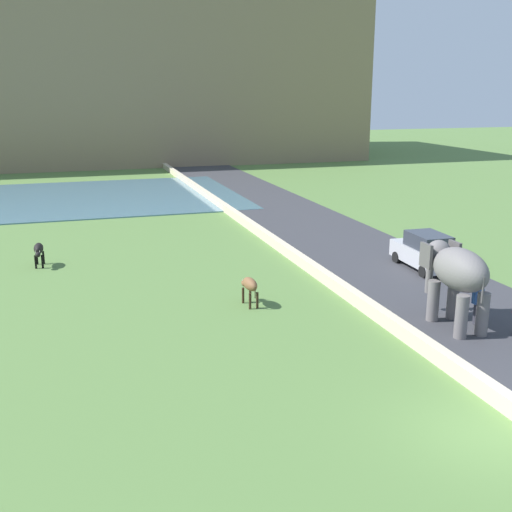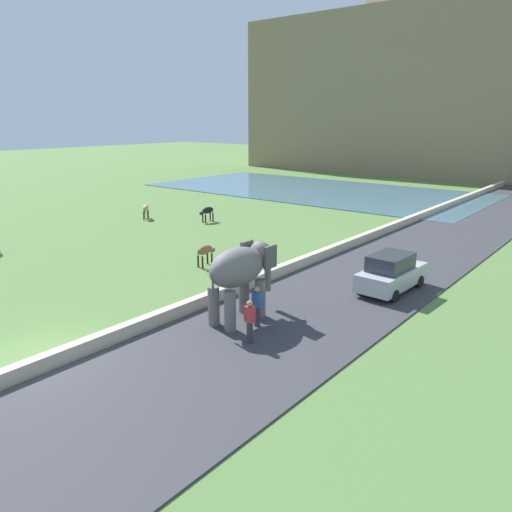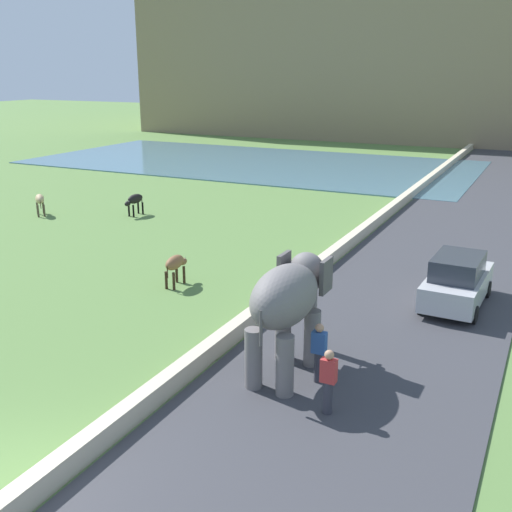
{
  "view_description": "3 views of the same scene",
  "coord_description": "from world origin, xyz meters",
  "px_view_note": "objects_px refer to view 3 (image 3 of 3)",
  "views": [
    {
      "loc": [
        -9.74,
        -11.59,
        8.37
      ],
      "look_at": [
        -2.33,
        12.08,
        1.73
      ],
      "focal_mm": 43.86,
      "sensor_mm": 36.0,
      "label": 1
    },
    {
      "loc": [
        15.26,
        -7.13,
        7.69
      ],
      "look_at": [
        1.76,
        9.58,
        1.69
      ],
      "focal_mm": 34.74,
      "sensor_mm": 36.0,
      "label": 2
    },
    {
      "loc": [
        9.1,
        -6.79,
        7.65
      ],
      "look_at": [
        0.74,
        10.23,
        1.85
      ],
      "focal_mm": 43.43,
      "sensor_mm": 36.0,
      "label": 3
    }
  ],
  "objects_px": {
    "person_trailing": "(328,381)",
    "elephant": "(288,301)",
    "cow_tan": "(40,200)",
    "cow_brown": "(175,264)",
    "car_silver": "(457,281)",
    "cow_black": "(135,200)",
    "person_beside_elephant": "(319,352)"
  },
  "relations": [
    {
      "from": "elephant",
      "to": "cow_brown",
      "type": "relative_size",
      "value": 2.47
    },
    {
      "from": "elephant",
      "to": "cow_black",
      "type": "bearing_deg",
      "value": 138.25
    },
    {
      "from": "person_beside_elephant",
      "to": "person_trailing",
      "type": "relative_size",
      "value": 1.0
    },
    {
      "from": "person_trailing",
      "to": "cow_tan",
      "type": "relative_size",
      "value": 1.31
    },
    {
      "from": "cow_tan",
      "to": "person_trailing",
      "type": "bearing_deg",
      "value": -30.44
    },
    {
      "from": "car_silver",
      "to": "cow_black",
      "type": "relative_size",
      "value": 2.9
    },
    {
      "from": "elephant",
      "to": "person_trailing",
      "type": "bearing_deg",
      "value": -41.6
    },
    {
      "from": "cow_black",
      "to": "cow_tan",
      "type": "height_order",
      "value": "same"
    },
    {
      "from": "cow_brown",
      "to": "cow_tan",
      "type": "bearing_deg",
      "value": 153.81
    },
    {
      "from": "car_silver",
      "to": "cow_black",
      "type": "xyz_separation_m",
      "value": [
        -17.62,
        6.1,
        -0.06
      ]
    },
    {
      "from": "car_silver",
      "to": "cow_brown",
      "type": "xyz_separation_m",
      "value": [
        -9.48,
        -2.36,
        -0.06
      ]
    },
    {
      "from": "cow_brown",
      "to": "person_trailing",
      "type": "bearing_deg",
      "value": -36.54
    },
    {
      "from": "person_trailing",
      "to": "cow_tan",
      "type": "xyz_separation_m",
      "value": [
        -20.7,
        12.17,
        -0.04
      ]
    },
    {
      "from": "person_trailing",
      "to": "car_silver",
      "type": "bearing_deg",
      "value": 79.55
    },
    {
      "from": "cow_brown",
      "to": "cow_black",
      "type": "height_order",
      "value": "same"
    },
    {
      "from": "elephant",
      "to": "cow_black",
      "type": "xyz_separation_m",
      "value": [
        -14.47,
        12.91,
        -1.2
      ]
    },
    {
      "from": "cow_brown",
      "to": "person_beside_elephant",
      "type": "bearing_deg",
      "value": -32.39
    },
    {
      "from": "cow_tan",
      "to": "elephant",
      "type": "bearing_deg",
      "value": -29.34
    },
    {
      "from": "cow_black",
      "to": "cow_tan",
      "type": "xyz_separation_m",
      "value": [
        -4.61,
        -2.19,
        0.0
      ]
    },
    {
      "from": "elephant",
      "to": "person_beside_elephant",
      "type": "relative_size",
      "value": 2.13
    },
    {
      "from": "person_trailing",
      "to": "cow_black",
      "type": "xyz_separation_m",
      "value": [
        -16.09,
        14.36,
        -0.04
      ]
    },
    {
      "from": "elephant",
      "to": "person_trailing",
      "type": "relative_size",
      "value": 2.13
    },
    {
      "from": "person_trailing",
      "to": "person_beside_elephant",
      "type": "bearing_deg",
      "value": 118.77
    },
    {
      "from": "elephant",
      "to": "person_beside_elephant",
      "type": "bearing_deg",
      "value": -8.65
    },
    {
      "from": "car_silver",
      "to": "person_beside_elephant",
      "type": "bearing_deg",
      "value": -107.84
    },
    {
      "from": "elephant",
      "to": "car_silver",
      "type": "distance_m",
      "value": 7.59
    },
    {
      "from": "car_silver",
      "to": "cow_black",
      "type": "distance_m",
      "value": 18.64
    },
    {
      "from": "elephant",
      "to": "cow_tan",
      "type": "bearing_deg",
      "value": 150.66
    },
    {
      "from": "person_beside_elephant",
      "to": "cow_tan",
      "type": "distance_m",
      "value": 22.75
    },
    {
      "from": "person_beside_elephant",
      "to": "cow_black",
      "type": "distance_m",
      "value": 20.17
    },
    {
      "from": "cow_brown",
      "to": "cow_black",
      "type": "xyz_separation_m",
      "value": [
        -8.13,
        8.46,
        0.0
      ]
    },
    {
      "from": "person_trailing",
      "to": "elephant",
      "type": "bearing_deg",
      "value": 138.4
    }
  ]
}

